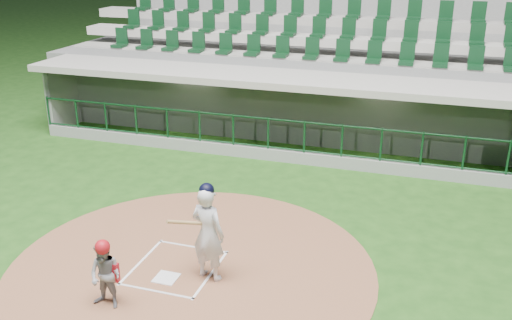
# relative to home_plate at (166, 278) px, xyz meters

# --- Properties ---
(ground) EXTENTS (120.00, 120.00, 0.00)m
(ground) POSITION_rel_home_plate_xyz_m (0.00, 0.70, -0.02)
(ground) COLOR #1C4614
(ground) RESTS_ON ground
(dirt_circle) EXTENTS (7.20, 7.20, 0.01)m
(dirt_circle) POSITION_rel_home_plate_xyz_m (0.30, 0.50, -0.02)
(dirt_circle) COLOR brown
(dirt_circle) RESTS_ON ground
(home_plate) EXTENTS (0.43, 0.43, 0.02)m
(home_plate) POSITION_rel_home_plate_xyz_m (0.00, 0.00, 0.00)
(home_plate) COLOR white
(home_plate) RESTS_ON dirt_circle
(batter_box_chalk) EXTENTS (1.55, 1.80, 0.01)m
(batter_box_chalk) POSITION_rel_home_plate_xyz_m (0.00, 0.40, -0.00)
(batter_box_chalk) COLOR white
(batter_box_chalk) RESTS_ON ground
(dugout_structure) EXTENTS (16.40, 3.70, 3.00)m
(dugout_structure) POSITION_rel_home_plate_xyz_m (0.13, 8.52, 0.93)
(dugout_structure) COLOR gray
(dugout_structure) RESTS_ON ground
(seating_deck) EXTENTS (17.00, 6.72, 5.15)m
(seating_deck) POSITION_rel_home_plate_xyz_m (0.00, 11.61, 1.40)
(seating_deck) COLOR slate
(seating_deck) RESTS_ON ground
(batter) EXTENTS (0.92, 0.94, 1.95)m
(batter) POSITION_rel_home_plate_xyz_m (0.76, 0.30, 0.96)
(batter) COLOR silver
(batter) RESTS_ON dirt_circle
(catcher) EXTENTS (0.63, 0.51, 1.30)m
(catcher) POSITION_rel_home_plate_xyz_m (-0.57, -1.09, 0.63)
(catcher) COLOR gray
(catcher) RESTS_ON dirt_circle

